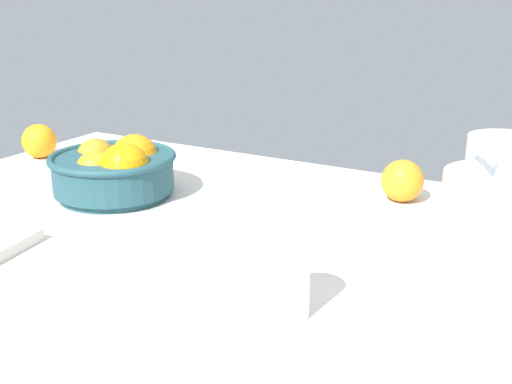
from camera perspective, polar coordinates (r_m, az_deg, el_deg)
The scene contains 6 objects.
ground_plane at distance 94.07cm, azimuth 2.16°, elevation -5.62°, with size 149.52×85.00×3.00cm, color silver.
fruit_bowl at distance 116.01cm, azimuth -12.56°, elevation 1.97°, with size 22.54×22.54×10.59cm.
juice_pitcher at distance 83.83cm, azimuth 20.86°, elevation -3.41°, with size 14.06×18.36×20.14cm.
juice_glass at distance 73.24cm, azimuth 2.30°, elevation -8.02°, with size 6.58×6.58×9.41cm.
loose_orange_0 at distance 146.42cm, azimuth -18.91°, elevation 4.35°, with size 7.44×7.44×7.44cm, color orange.
loose_orange_1 at distance 113.58cm, azimuth 13.03°, elevation 0.99°, with size 7.43×7.43×7.43cm, color orange.
Camera 1 is at (38.67, -76.73, 36.80)cm, focal length 44.48 mm.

